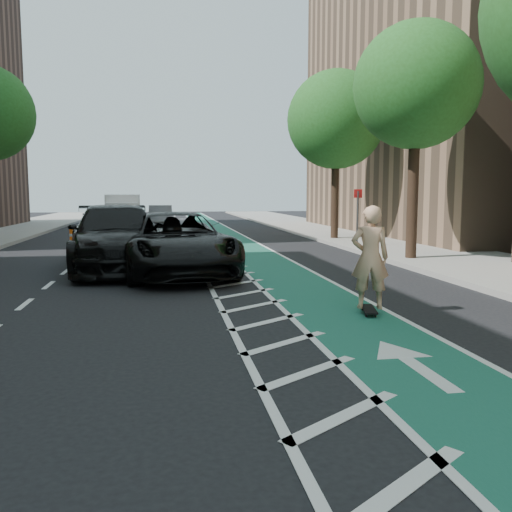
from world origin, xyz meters
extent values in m
plane|color=black|center=(0.00, 0.00, 0.00)|extent=(120.00, 120.00, 0.00)
cube|color=#17523E|center=(3.00, 10.00, 0.01)|extent=(2.00, 90.00, 0.01)
cube|color=silver|center=(1.50, 10.00, 0.01)|extent=(1.40, 90.00, 0.01)
cube|color=gray|center=(9.50, 10.00, 0.07)|extent=(5.00, 90.00, 0.15)
cube|color=gray|center=(7.05, 10.00, 0.08)|extent=(0.12, 90.00, 0.16)
cube|color=#84664C|center=(17.50, 20.00, 9.50)|extent=(14.00, 22.00, 19.00)
cylinder|color=#382619|center=(7.90, 8.00, 2.20)|extent=(0.36, 0.36, 4.40)
sphere|color=#21531B|center=(7.90, 8.00, 5.80)|extent=(4.20, 4.20, 4.20)
cylinder|color=#382619|center=(7.90, 16.00, 2.20)|extent=(0.36, 0.36, 4.40)
sphere|color=#21531B|center=(7.90, 16.00, 5.80)|extent=(4.20, 4.20, 4.20)
cylinder|color=#4C4C4C|center=(7.60, 12.00, 1.20)|extent=(0.08, 0.08, 2.40)
cube|color=red|center=(7.60, 12.00, 2.30)|extent=(0.35, 0.02, 0.35)
cube|color=black|center=(3.55, 0.34, 0.10)|extent=(0.43, 0.87, 0.03)
cylinder|color=black|center=(3.53, 0.63, 0.03)|extent=(0.05, 0.07, 0.06)
cylinder|color=black|center=(3.70, 0.59, 0.03)|extent=(0.05, 0.07, 0.06)
cylinder|color=black|center=(3.40, 0.09, 0.03)|extent=(0.05, 0.07, 0.06)
cylinder|color=black|center=(3.57, 0.05, 0.03)|extent=(0.05, 0.07, 0.06)
imported|color=tan|center=(3.55, 0.34, 1.10)|extent=(0.81, 0.63, 1.97)
imported|color=black|center=(0.00, 6.21, 0.89)|extent=(3.65, 6.67, 1.77)
imported|color=black|center=(-1.74, 7.60, 0.98)|extent=(3.53, 7.01, 1.95)
imported|color=#9B9A9F|center=(-4.49, 26.95, 0.77)|extent=(1.94, 4.55, 1.53)
imported|color=slate|center=(-0.51, 28.68, 0.74)|extent=(1.59, 4.51, 1.48)
cube|color=white|center=(-3.26, 31.93, 1.11)|extent=(2.63, 3.67, 2.22)
cube|color=white|center=(-3.11, 29.28, 0.83)|extent=(2.31, 1.89, 1.66)
cylinder|color=black|center=(-4.08, 28.78, 0.39)|extent=(0.32, 0.79, 0.78)
cylinder|color=black|center=(-2.09, 28.89, 0.39)|extent=(0.32, 0.79, 0.78)
cylinder|color=black|center=(-4.31, 32.76, 0.39)|extent=(0.32, 0.79, 0.78)
cylinder|color=black|center=(-2.32, 32.87, 0.39)|extent=(0.32, 0.79, 0.78)
cylinder|color=#FF670D|center=(-2.83, 8.62, 0.48)|extent=(0.56, 0.56, 0.97)
cylinder|color=silver|center=(-2.83, 8.62, 0.32)|extent=(0.57, 0.57, 0.13)
cylinder|color=silver|center=(-2.83, 8.62, 0.62)|extent=(0.57, 0.57, 0.13)
cylinder|color=black|center=(-2.83, 8.62, 0.02)|extent=(0.71, 0.71, 0.04)
cylinder|color=#EC5D0C|center=(-2.55, 9.50, 0.47)|extent=(0.55, 0.55, 0.95)
cylinder|color=silver|center=(-2.55, 9.50, 0.32)|extent=(0.56, 0.56, 0.13)
cylinder|color=silver|center=(-2.55, 9.50, 0.61)|extent=(0.56, 0.56, 0.13)
cylinder|color=black|center=(-2.55, 9.50, 0.02)|extent=(0.70, 0.70, 0.04)
cylinder|color=#FF620D|center=(-4.00, 14.50, 0.43)|extent=(0.50, 0.50, 0.87)
cylinder|color=silver|center=(-4.00, 14.50, 0.29)|extent=(0.51, 0.51, 0.12)
cylinder|color=silver|center=(-4.00, 14.50, 0.56)|extent=(0.51, 0.51, 0.12)
cylinder|color=black|center=(-4.00, 14.50, 0.02)|extent=(0.63, 0.63, 0.04)
camera|label=1|loc=(-0.31, -9.36, 2.31)|focal=38.00mm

